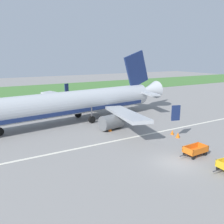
# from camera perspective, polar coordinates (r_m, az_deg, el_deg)

# --- Properties ---
(ground_plane) EXTENTS (220.00, 220.00, 0.00)m
(ground_plane) POSITION_cam_1_polar(r_m,az_deg,el_deg) (24.49, 15.17, -11.87)
(ground_plane) COLOR gray
(grass_strip) EXTENTS (220.00, 28.00, 0.06)m
(grass_strip) POSITION_cam_1_polar(r_m,az_deg,el_deg) (76.69, -17.78, 5.01)
(grass_strip) COLOR #477A38
(grass_strip) RESTS_ON ground
(apron_stripe) EXTENTS (120.00, 0.36, 0.01)m
(apron_stripe) POSITION_cam_1_polar(r_m,az_deg,el_deg) (30.47, 3.87, -6.33)
(apron_stripe) COLOR silver
(apron_stripe) RESTS_ON ground
(airplane) EXTENTS (37.66, 30.31, 11.34)m
(airplane) POSITION_cam_1_polar(r_m,az_deg,el_deg) (37.74, -8.63, 2.19)
(airplane) COLOR #B2B7BC
(airplane) RESTS_ON ground
(baggage_cart_second_in_row) EXTENTS (3.57, 1.46, 1.07)m
(baggage_cart_second_in_row) POSITION_cam_1_polar(r_m,az_deg,el_deg) (26.61, 19.45, -8.70)
(baggage_cart_second_in_row) COLOR orange
(baggage_cart_second_in_row) RESTS_ON ground
(traffic_cone_near_plane) EXTENTS (0.46, 0.46, 0.60)m
(traffic_cone_near_plane) POSITION_cam_1_polar(r_m,az_deg,el_deg) (32.76, 14.35, -4.77)
(traffic_cone_near_plane) COLOR orange
(traffic_cone_near_plane) RESTS_ON ground
(traffic_cone_mid_apron) EXTENTS (0.53, 0.53, 0.70)m
(traffic_cone_mid_apron) POSITION_cam_1_polar(r_m,az_deg,el_deg) (31.72, 15.63, -5.35)
(traffic_cone_mid_apron) COLOR orange
(traffic_cone_mid_apron) RESTS_ON ground
(traffic_cone_by_carts) EXTENTS (0.53, 0.53, 0.70)m
(traffic_cone_by_carts) POSITION_cam_1_polar(r_m,az_deg,el_deg) (33.11, -0.48, -4.06)
(traffic_cone_by_carts) COLOR orange
(traffic_cone_by_carts) RESTS_ON ground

